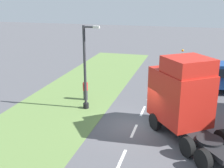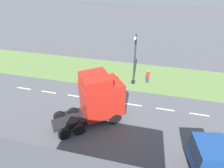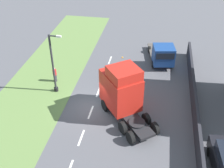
{
  "view_description": "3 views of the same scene",
  "coord_description": "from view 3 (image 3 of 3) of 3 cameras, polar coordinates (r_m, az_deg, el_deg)",
  "views": [
    {
      "loc": [
        2.86,
        -16.02,
        7.97
      ],
      "look_at": [
        -1.72,
        0.42,
        2.53
      ],
      "focal_mm": 45.0,
      "sensor_mm": 36.0,
      "label": 1
    },
    {
      "loc": [
        15.15,
        3.93,
        12.15
      ],
      "look_at": [
        -1.03,
        0.01,
        1.51
      ],
      "focal_mm": 30.0,
      "sensor_mm": 36.0,
      "label": 2
    },
    {
      "loc": [
        5.24,
        -19.32,
        16.16
      ],
      "look_at": [
        1.79,
        0.13,
        2.71
      ],
      "focal_mm": 45.0,
      "sensor_mm": 36.0,
      "label": 3
    }
  ],
  "objects": [
    {
      "name": "ground_plane",
      "position": [
        25.73,
        -3.99,
        -4.76
      ],
      "size": [
        120.0,
        120.0,
        0.0
      ],
      "primitive_type": "plane",
      "color": "#515156",
      "rests_on": "ground"
    },
    {
      "name": "grass_verge",
      "position": [
        27.58,
        -16.22,
        -3.2
      ],
      "size": [
        7.0,
        44.0,
        0.01
      ],
      "color": "#607F42",
      "rests_on": "ground"
    },
    {
      "name": "lane_markings",
      "position": [
        25.2,
        -4.36,
        -5.74
      ],
      "size": [
        0.16,
        21.0,
        0.0
      ],
      "color": "white",
      "rests_on": "ground"
    },
    {
      "name": "boundary_wall",
      "position": [
        24.95,
        16.56,
        -5.37
      ],
      "size": [
        0.25,
        24.0,
        1.66
      ],
      "color": "#232328",
      "rests_on": "ground"
    },
    {
      "name": "lorry_cab",
      "position": [
        23.68,
        2.06,
        -1.46
      ],
      "size": [
        5.62,
        6.28,
        4.85
      ],
      "rotation": [
        0.0,
        0.0,
        0.65
      ],
      "color": "black",
      "rests_on": "ground"
    },
    {
      "name": "flatbed_truck",
      "position": [
        31.8,
        10.22,
        5.94
      ],
      "size": [
        3.26,
        6.28,
        2.56
      ],
      "rotation": [
        0.0,
        0.0,
        3.32
      ],
      "color": "navy",
      "rests_on": "ground"
    },
    {
      "name": "lamp_post",
      "position": [
        26.8,
        -11.73,
        3.25
      ],
      "size": [
        1.33,
        0.41,
        6.02
      ],
      "color": "black",
      "rests_on": "ground"
    },
    {
      "name": "pedestrian",
      "position": [
        29.3,
        -11.54,
        1.86
      ],
      "size": [
        0.39,
        0.39,
        1.63
      ],
      "color": "#333338",
      "rests_on": "ground"
    }
  ]
}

